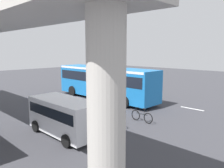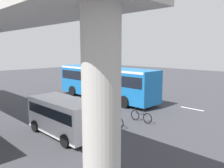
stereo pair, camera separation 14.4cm
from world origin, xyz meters
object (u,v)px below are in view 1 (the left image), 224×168
Objects in this scene: city_bus at (105,80)px; parked_van at (65,114)px; pedestrian at (99,83)px; bicycle_red at (114,121)px; traffic_sign at (135,80)px; bicycle_black at (142,116)px.

parked_van is (-5.21, 8.20, -0.70)m from city_bus.
parked_van is at bearing 130.20° from pedestrian.
traffic_sign is at bearing -60.02° from bicycle_red.
bicycle_red is at bearing 141.96° from pedestrian.
bicycle_black is 7.68m from traffic_sign.
bicycle_red is at bearing 70.17° from bicycle_black.
city_bus is 4.12× the size of traffic_sign.
parked_van is 2.68× the size of pedestrian.
traffic_sign is (-6.21, 0.72, 1.00)m from pedestrian.
parked_van is 2.71× the size of bicycle_red.
pedestrian is at bearing -29.12° from bicycle_black.
parked_van is at bearing 70.00° from bicycle_red.
traffic_sign is at bearing -72.68° from parked_van.
pedestrian is (11.28, -6.28, 0.51)m from bicycle_black.
city_bus is 6.52× the size of bicycle_red.
city_bus reaches higher than bicycle_black.
bicycle_black is at bearing 150.88° from pedestrian.
city_bus is at bearing -24.96° from bicycle_black.
bicycle_black is at bearing 132.32° from traffic_sign.
parked_van reaches higher than bicycle_red.
bicycle_black is (-1.79, -4.94, -0.81)m from parked_van.
bicycle_red is 13.42m from pedestrian.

